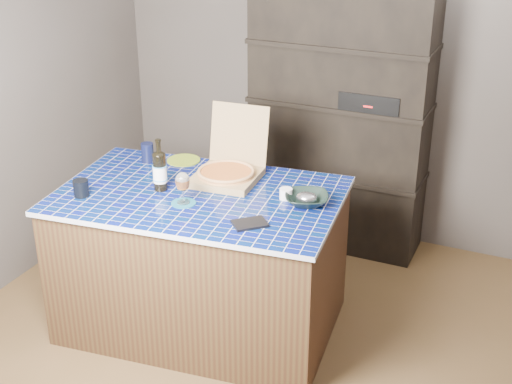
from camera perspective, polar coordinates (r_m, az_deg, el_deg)
The scene contains 14 objects.
room at distance 3.48m, azimuth -0.96°, elevation 3.48°, with size 3.50×3.50×3.50m.
shelving_unit at distance 4.94m, azimuth 6.72°, elevation 5.56°, with size 1.20×0.41×1.80m.
kitchen_island at distance 4.15m, azimuth -4.39°, elevation -5.47°, with size 1.66×1.16×0.86m.
pizza_box at distance 4.10m, azimuth -2.29°, elevation 1.72°, with size 0.39×0.46×0.39m.
mead_bottle at distance 3.97m, azimuth -7.71°, elevation 1.74°, with size 0.08×0.08×0.30m.
teal_trivet at distance 3.84m, azimuth -5.81°, elevation -0.89°, with size 0.13×0.13×0.01m, color #155A71.
wine_glass at distance 3.79m, azimuth -5.89°, elevation 0.77°, with size 0.08×0.08×0.18m.
tumbler at distance 4.01m, azimuth -13.82°, elevation 0.30°, with size 0.08×0.08×0.09m, color black.
dvd_case at distance 3.60m, azimuth -0.50°, elevation -2.54°, with size 0.12×0.17×0.01m, color black.
bowl at distance 3.81m, azimuth 4.07°, elevation -0.58°, with size 0.23×0.23×0.06m, color black.
foil_contents at distance 3.81m, azimuth 4.08°, elevation -0.42°, with size 0.11×0.10×0.05m, color #A9A8B4.
white_jar at distance 3.87m, azimuth 2.41°, elevation -0.14°, with size 0.07×0.07×0.06m, color white.
navy_cup at distance 4.40m, azimuth -8.68°, elevation 3.15°, with size 0.07×0.07×0.12m, color black.
green_trivet at distance 4.40m, azimuth -5.82°, elevation 2.55°, with size 0.21×0.21×0.01m, color olive.
Camera 1 is at (1.39, -2.93, 2.51)m, focal length 50.00 mm.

